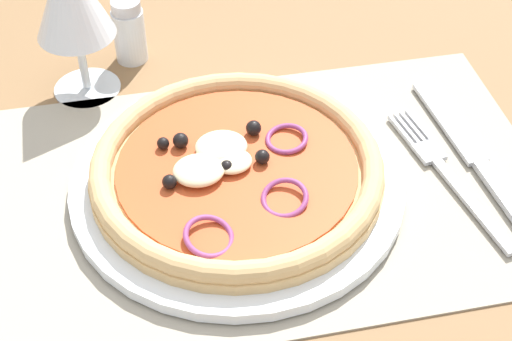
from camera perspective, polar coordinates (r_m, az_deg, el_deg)
ground_plane at (r=65.98cm, az=0.54°, el=-2.20°), size 190.00×140.00×2.40cm
placemat at (r=64.97cm, az=0.55°, el=-1.34°), size 48.02×30.02×0.40cm
plate at (r=64.53cm, az=-1.39°, el=-0.85°), size 27.80×27.80×1.04cm
pizza at (r=63.39cm, az=-1.45°, el=0.17°), size 24.28×24.28×2.62cm
fork at (r=67.93cm, az=13.65°, el=0.07°), size 4.65×17.99×0.44cm
knife at (r=70.39cm, az=15.44°, el=1.53°), size 3.19×20.07×0.62cm
pepper_shaker at (r=78.66cm, az=-9.33°, el=10.09°), size 3.20×3.20×6.70cm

